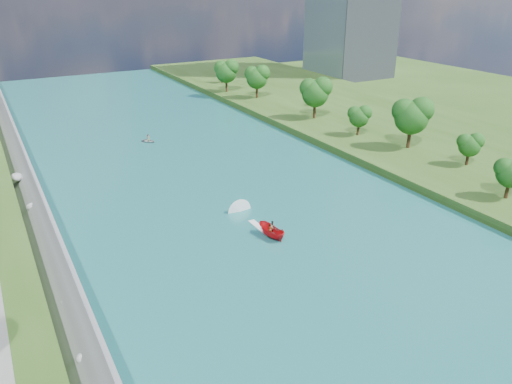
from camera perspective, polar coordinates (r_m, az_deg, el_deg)
ground at (r=59.24m, az=5.33°, el=-8.34°), size 260.00×260.00×0.00m
river_water at (r=74.53m, az=-3.30°, el=-1.26°), size 55.00×240.00×0.10m
berm_east at (r=104.17m, az=22.04°, el=4.70°), size 44.00×240.00×1.50m
riprap_bank at (r=67.39m, az=-23.33°, el=-4.42°), size 4.10×236.00×4.23m
trees_east at (r=96.72m, az=14.92°, el=7.79°), size 17.37×143.22×11.16m
motorboat at (r=65.44m, az=1.20°, el=-4.11°), size 3.60×19.16×2.05m
raft at (r=104.46m, az=-12.18°, el=5.79°), size 3.51×3.70×1.61m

